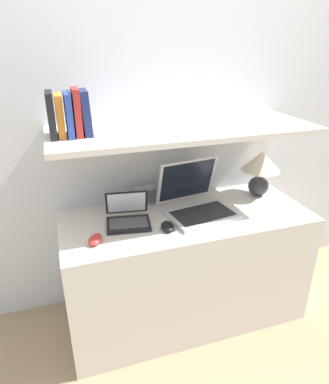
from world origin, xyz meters
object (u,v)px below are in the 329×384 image
object	(u,v)px
book_blue	(69,115)
router_box	(146,195)
table_lamp	(261,167)
book_navy	(85,113)
laptop_small	(128,217)
second_mouse	(95,239)
book_orange	(60,116)
book_black	(51,115)
book_red	(77,112)
laptop_large	(197,202)
computer_mouse	(168,226)

from	to	relation	value
book_blue	router_box	bearing A→B (deg)	20.35
table_lamp	book_navy	size ratio (longest dim) A/B	1.36
laptop_small	book_navy	xyz separation A→B (m)	(-0.17, 0.06, 0.55)
table_lamp	second_mouse	size ratio (longest dim) A/B	2.30
book_orange	book_navy	distance (m)	0.12
laptop_small	book_blue	world-z (taller)	book_blue
book_black	book_red	distance (m)	0.11
router_box	laptop_large	bearing A→B (deg)	-38.00
table_lamp	book_navy	distance (m)	1.10
laptop_small	book_black	distance (m)	0.64
laptop_large	laptop_small	distance (m)	0.40
laptop_large	book_black	world-z (taller)	book_black
laptop_small	router_box	bearing A→B (deg)	53.02
laptop_large	book_black	distance (m)	0.89
table_lamp	second_mouse	bearing A→B (deg)	-167.04
table_lamp	book_red	bearing A→B (deg)	-177.40
laptop_large	second_mouse	xyz separation A→B (m)	(-0.59, -0.15, -0.04)
book_blue	book_navy	bearing A→B (deg)	0.00
router_box	book_red	distance (m)	0.66
table_lamp	laptop_small	size ratio (longest dim) A/B	1.11
laptop_small	book_orange	xyz separation A→B (m)	(-0.28, 0.06, 0.55)
book_red	laptop_small	bearing A→B (deg)	-15.59
second_mouse	book_blue	size ratio (longest dim) A/B	0.62
table_lamp	book_black	size ratio (longest dim) A/B	1.38
table_lamp	laptop_small	distance (m)	0.88
book_navy	router_box	bearing A→B (deg)	24.63
book_black	book_blue	distance (m)	0.08
second_mouse	router_box	distance (m)	0.49
computer_mouse	book_blue	world-z (taller)	book_blue
book_red	book_orange	bearing A→B (deg)	180.00
book_blue	book_black	bearing A→B (deg)	180.00
table_lamp	laptop_large	world-z (taller)	laptop_large
table_lamp	book_black	world-z (taller)	book_black
laptop_small	computer_mouse	xyz separation A→B (m)	(0.18, -0.13, -0.02)
laptop_large	book_orange	xyz separation A→B (m)	(-0.68, 0.05, 0.52)
second_mouse	book_blue	world-z (taller)	book_blue
router_box	book_blue	bearing A→B (deg)	-159.65
table_lamp	book_blue	xyz separation A→B (m)	(-1.10, -0.05, 0.40)
table_lamp	second_mouse	world-z (taller)	table_lamp
book_black	laptop_small	bearing A→B (deg)	-10.14
computer_mouse	book_navy	size ratio (longest dim) A/B	0.57
computer_mouse	book_blue	size ratio (longest dim) A/B	0.60
computer_mouse	laptop_large	bearing A→B (deg)	32.11
book_navy	book_black	bearing A→B (deg)	180.00
laptop_small	table_lamp	bearing A→B (deg)	6.98
second_mouse	computer_mouse	bearing A→B (deg)	1.59
laptop_large	second_mouse	distance (m)	0.61
book_red	book_black	bearing A→B (deg)	180.00
laptop_small	book_black	world-z (taller)	book_black
laptop_large	book_navy	size ratio (longest dim) A/B	1.99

